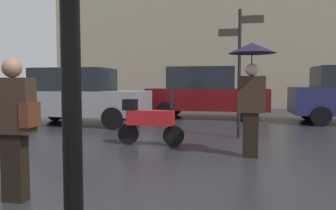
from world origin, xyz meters
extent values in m
cylinder|color=black|center=(0.55, -0.96, 1.24)|extent=(0.07, 0.07, 2.49)
cube|color=black|center=(1.41, 4.09, 0.41)|extent=(0.27, 0.17, 0.83)
cube|color=#332319|center=(1.41, 4.09, 1.16)|extent=(0.49, 0.22, 0.67)
sphere|color=beige|center=(1.41, 4.09, 1.61)|extent=(0.23, 0.23, 0.23)
cylinder|color=black|center=(1.41, 4.09, 1.75)|extent=(0.02, 0.02, 0.30)
cone|color=black|center=(1.41, 4.09, 2.00)|extent=(0.85, 0.85, 0.19)
cube|color=black|center=(-1.36, 1.24, 0.39)|extent=(0.26, 0.16, 0.79)
cube|color=#332319|center=(-1.36, 1.24, 1.11)|extent=(0.47, 0.21, 0.64)
sphere|color=#936B4C|center=(-1.36, 1.24, 1.54)|extent=(0.22, 0.22, 0.22)
cube|color=#512819|center=(-1.14, 1.24, 1.01)|extent=(0.12, 0.24, 0.28)
cylinder|color=black|center=(-0.17, 4.82, 0.23)|extent=(0.46, 0.09, 0.46)
cylinder|color=black|center=(-1.19, 4.82, 0.23)|extent=(0.46, 0.09, 0.46)
cube|color=red|center=(-0.68, 4.82, 0.61)|extent=(1.03, 0.32, 0.32)
cube|color=black|center=(-1.14, 4.82, 0.89)|extent=(0.28, 0.28, 0.24)
cylinder|color=black|center=(-0.22, 4.82, 0.96)|extent=(0.06, 0.06, 0.55)
cylinder|color=black|center=(3.79, 10.81, 0.32)|extent=(0.63, 0.18, 0.63)
cylinder|color=black|center=(3.79, 8.94, 0.32)|extent=(0.63, 0.18, 0.63)
cube|color=gray|center=(-3.86, 7.87, 0.72)|extent=(4.43, 1.71, 0.78)
cube|color=black|center=(-4.08, 7.87, 1.48)|extent=(2.43, 1.57, 0.74)
cylinder|color=black|center=(-2.42, 8.72, 0.32)|extent=(0.65, 0.18, 0.65)
cylinder|color=black|center=(-2.42, 7.02, 0.32)|extent=(0.65, 0.18, 0.65)
cylinder|color=black|center=(-5.30, 8.72, 0.32)|extent=(0.65, 0.18, 0.65)
cylinder|color=black|center=(-5.30, 7.02, 0.32)|extent=(0.65, 0.18, 0.65)
cube|color=#590C0F|center=(0.08, 10.71, 0.74)|extent=(4.58, 1.85, 0.82)
cube|color=black|center=(-0.15, 10.71, 1.57)|extent=(2.52, 1.70, 0.83)
cylinder|color=black|center=(1.56, 11.63, 0.33)|extent=(0.66, 0.18, 0.66)
cylinder|color=black|center=(1.56, 9.78, 0.33)|extent=(0.66, 0.18, 0.66)
cylinder|color=black|center=(-1.41, 11.63, 0.33)|extent=(0.66, 0.18, 0.66)
cylinder|color=black|center=(-1.41, 9.78, 0.33)|extent=(0.66, 0.18, 0.66)
cylinder|color=black|center=(1.22, 6.21, 1.58)|extent=(0.08, 0.08, 3.16)
cube|color=#33281E|center=(1.50, 6.21, 2.91)|extent=(0.56, 0.04, 0.18)
cube|color=#33281E|center=(0.96, 6.21, 2.61)|extent=(0.52, 0.04, 0.18)
camera|label=1|loc=(1.12, -2.03, 1.37)|focal=34.81mm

